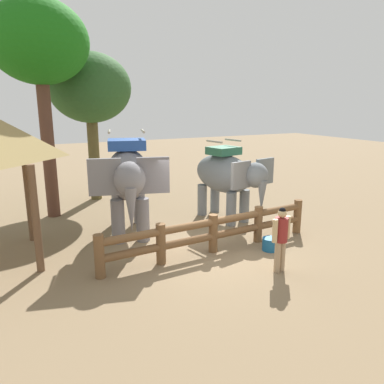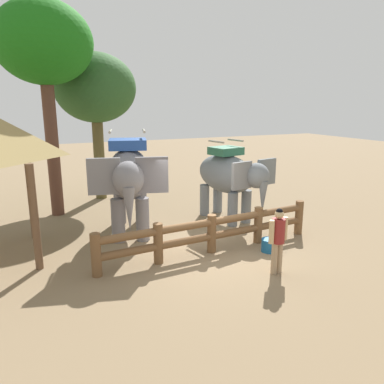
# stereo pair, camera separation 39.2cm
# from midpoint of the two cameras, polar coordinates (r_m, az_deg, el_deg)

# --- Properties ---
(ground_plane) EXTENTS (60.00, 60.00, 0.00)m
(ground_plane) POSITION_cam_midpoint_polar(r_m,az_deg,el_deg) (10.39, 3.82, -8.91)
(ground_plane) COLOR #80694C
(log_fence) EXTENTS (6.45, 0.57, 1.05)m
(log_fence) POSITION_cam_midpoint_polar(r_m,az_deg,el_deg) (10.09, 4.15, -5.95)
(log_fence) COLOR brown
(log_fence) RESTS_ON ground
(elephant_near_left) EXTENTS (2.47, 3.78, 3.17)m
(elephant_near_left) POSITION_cam_midpoint_polar(r_m,az_deg,el_deg) (11.30, -8.63, 2.24)
(elephant_near_left) COLOR slate
(elephant_near_left) RESTS_ON ground
(elephant_center) EXTENTS (1.96, 3.26, 2.74)m
(elephant_center) POSITION_cam_midpoint_polar(r_m,az_deg,el_deg) (12.67, 6.60, 2.42)
(elephant_center) COLOR slate
(elephant_center) RESTS_ON ground
(tourist_woman_in_black) EXTENTS (0.56, 0.35, 1.60)m
(tourist_woman_in_black) POSITION_cam_midpoint_polar(r_m,az_deg,el_deg) (9.04, 14.23, -6.56)
(tourist_woman_in_black) COLOR tan
(tourist_woman_in_black) RESTS_ON ground
(tree_far_left) EXTENTS (3.21, 3.21, 7.24)m
(tree_far_left) POSITION_cam_midpoint_polar(r_m,az_deg,el_deg) (13.94, -20.92, 20.13)
(tree_far_left) COLOR brown
(tree_far_left) RESTS_ON ground
(tree_back_center) EXTENTS (3.23, 3.23, 5.90)m
(tree_back_center) POSITION_cam_midpoint_polar(r_m,az_deg,el_deg) (15.83, -13.86, 14.97)
(tree_back_center) COLOR brown
(tree_back_center) RESTS_ON ground
(feed_bucket) EXTENTS (0.43, 0.43, 0.35)m
(feed_bucket) POSITION_cam_midpoint_polar(r_m,az_deg,el_deg) (10.51, 12.77, -7.94)
(feed_bucket) COLOR #19598C
(feed_bucket) RESTS_ON ground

